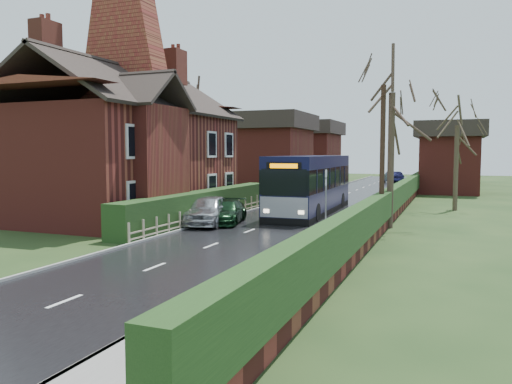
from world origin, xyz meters
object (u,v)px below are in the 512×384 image
at_px(brick_house, 128,141).
at_px(telegraph_pole, 382,159).
at_px(car_silver, 208,210).
at_px(car_green, 226,212).
at_px(bus, 311,185).
at_px(bus_stop_sign, 326,190).

relative_size(brick_house, telegraph_pole, 2.16).
height_order(car_silver, car_green, car_silver).
height_order(bus, telegraph_pole, telegraph_pole).
bearing_deg(car_green, bus, 51.08).
xyz_separation_m(car_green, telegraph_pole, (7.95, -0.08, 2.82)).
xyz_separation_m(brick_house, car_green, (6.58, -0.78, -3.77)).
relative_size(brick_house, car_green, 3.50).
xyz_separation_m(bus, telegraph_pole, (5.00, -5.99, 1.69)).
bearing_deg(brick_house, telegraph_pole, -3.35).
distance_m(bus, bus_stop_sign, 6.71).
xyz_separation_m(car_silver, bus_stop_sign, (6.05, 0.42, 1.16)).
bearing_deg(telegraph_pole, brick_house, 160.03).
height_order(brick_house, bus_stop_sign, brick_house).
bearing_deg(bus, bus_stop_sign, -70.15).
xyz_separation_m(bus_stop_sign, telegraph_pole, (2.55, 0.25, 1.50)).
relative_size(bus_stop_sign, telegraph_pole, 0.43).
relative_size(car_silver, bus_stop_sign, 1.54).
bearing_deg(car_silver, brick_house, 152.92).
bearing_deg(bus_stop_sign, car_silver, 174.86).
xyz_separation_m(brick_house, bus, (9.54, 5.14, -2.64)).
bearing_deg(brick_house, bus, 28.34).
bearing_deg(car_silver, telegraph_pole, -8.31).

